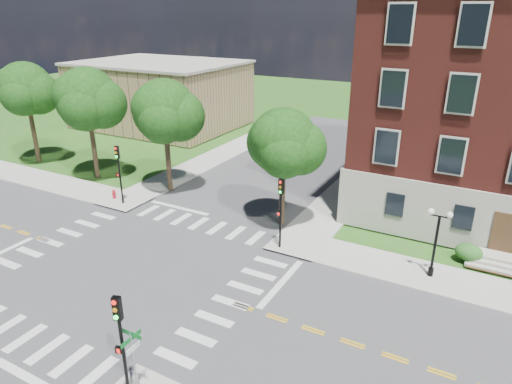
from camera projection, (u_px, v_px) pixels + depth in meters
The scene contains 18 objects.
ground at pixel (130, 269), 27.85m from camera, with size 160.00×160.00×0.00m, color #275919.
road_ew at pixel (130, 269), 27.85m from camera, with size 90.00×12.00×0.01m, color #3D3D3F.
road_ns at pixel (130, 269), 27.85m from camera, with size 12.00×90.00×0.01m, color #3D3D3F.
sidewalk_ne at pixel (435, 224), 33.52m from camera, with size 34.00×34.00×0.12m.
sidewalk_nw at pixel (122, 162), 47.17m from camera, with size 34.00×34.00×0.12m.
crosswalk_east at pixel (231, 303), 24.65m from camera, with size 2.20×10.20×0.02m, color silver, non-canonical shape.
stop_bar_east at pixel (281, 283), 26.39m from camera, with size 0.40×5.50×0.00m, color silver.
secondary_building at pixel (161, 94), 60.45m from camera, with size 20.40×15.40×8.30m.
tree_a at pixel (26, 89), 44.31m from camera, with size 5.17×5.17×10.01m.
tree_b at pixel (87, 99), 40.02m from camera, with size 5.51×5.51×10.05m.
tree_c at pixel (165, 111), 37.14m from camera, with size 5.23×5.23×9.53m.
tree_d at pixel (283, 142), 31.15m from camera, with size 4.70×4.70×8.56m.
traffic_signal_se at pixel (121, 335), 17.40m from camera, with size 0.37×0.43×4.80m.
traffic_signal_ne at pixel (281, 205), 29.01m from camera, with size 0.38×0.45×4.80m.
traffic_signal_nw at pixel (119, 167), 35.83m from camera, with size 0.38×0.45×4.80m.
twin_lamp_west at pixel (436, 239), 26.06m from camera, with size 1.36×0.36×4.23m.
street_sign_pole at pixel (133, 350), 17.90m from camera, with size 1.10×1.10×3.10m.
fire_hydrant at pixel (114, 194), 37.80m from camera, with size 0.35×0.35×0.75m.
Camera 1 is at (18.29, -17.45, 14.78)m, focal length 32.00 mm.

